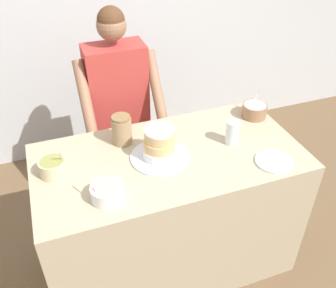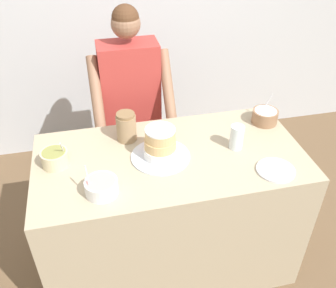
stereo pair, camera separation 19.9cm
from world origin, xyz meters
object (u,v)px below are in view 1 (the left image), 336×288
object	(u,v)px
frosting_bowl_olive	(53,167)
ceramic_plate	(274,162)
frosting_bowl_pink	(107,192)
person_baker	(118,99)
drinking_glass	(232,132)
cake	(160,146)
frosting_bowl_white	(254,110)
stoneware_jar	(122,130)

from	to	relation	value
frosting_bowl_olive	ceramic_plate	xyz separation A→B (m)	(1.14, -0.31, -0.04)
frosting_bowl_pink	person_baker	bearing A→B (deg)	73.18
person_baker	frosting_bowl_olive	bearing A→B (deg)	-128.39
frosting_bowl_pink	drinking_glass	world-z (taller)	frosting_bowl_pink
cake	frosting_bowl_white	world-z (taller)	cake
person_baker	frosting_bowl_pink	distance (m)	0.95
frosting_bowl_olive	frosting_bowl_pink	bearing A→B (deg)	-50.82
person_baker	cake	world-z (taller)	person_baker
ceramic_plate	stoneware_jar	distance (m)	0.87
ceramic_plate	stoneware_jar	bearing A→B (deg)	147.46
frosting_bowl_white	frosting_bowl_olive	bearing A→B (deg)	-173.59
frosting_bowl_pink	stoneware_jar	distance (m)	0.47
frosting_bowl_olive	stoneware_jar	world-z (taller)	stoneware_jar
frosting_bowl_pink	frosting_bowl_white	xyz separation A→B (m)	(1.06, 0.42, 0.00)
cake	person_baker	bearing A→B (deg)	95.55
frosting_bowl_pink	cake	bearing A→B (deg)	32.43
ceramic_plate	frosting_bowl_pink	bearing A→B (deg)	177.71
frosting_bowl_pink	ceramic_plate	bearing A→B (deg)	-2.29
person_baker	frosting_bowl_white	world-z (taller)	person_baker
person_baker	frosting_bowl_pink	size ratio (longest dim) A/B	9.15
ceramic_plate	stoneware_jar	size ratio (longest dim) A/B	1.16
frosting_bowl_olive	drinking_glass	world-z (taller)	frosting_bowl_olive
cake	stoneware_jar	bearing A→B (deg)	126.48
frosting_bowl_pink	frosting_bowl_olive	bearing A→B (deg)	129.18
cake	drinking_glass	xyz separation A→B (m)	(0.44, -0.01, -0.01)
frosting_bowl_olive	ceramic_plate	bearing A→B (deg)	-15.36
person_baker	frosting_bowl_white	xyz separation A→B (m)	(0.78, -0.49, 0.03)
frosting_bowl_olive	drinking_glass	xyz separation A→B (m)	(1.01, -0.07, 0.02)
drinking_glass	stoneware_jar	distance (m)	0.64
drinking_glass	ceramic_plate	size ratio (longest dim) A/B	0.70
cake	frosting_bowl_pink	size ratio (longest dim) A/B	1.95
cake	frosting_bowl_white	size ratio (longest dim) A/B	1.85
person_baker	stoneware_jar	size ratio (longest dim) A/B	8.71
ceramic_plate	frosting_bowl_white	bearing A→B (deg)	72.87
frosting_bowl_olive	frosting_bowl_pink	world-z (taller)	frosting_bowl_olive
cake	drinking_glass	distance (m)	0.44
frosting_bowl_pink	stoneware_jar	xyz separation A→B (m)	(0.18, 0.43, 0.05)
frosting_bowl_pink	drinking_glass	size ratio (longest dim) A/B	1.17
stoneware_jar	frosting_bowl_olive	bearing A→B (deg)	-159.43
stoneware_jar	frosting_bowl_pink	bearing A→B (deg)	-113.12
cake	drinking_glass	world-z (taller)	cake
stoneware_jar	ceramic_plate	bearing A→B (deg)	-32.54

